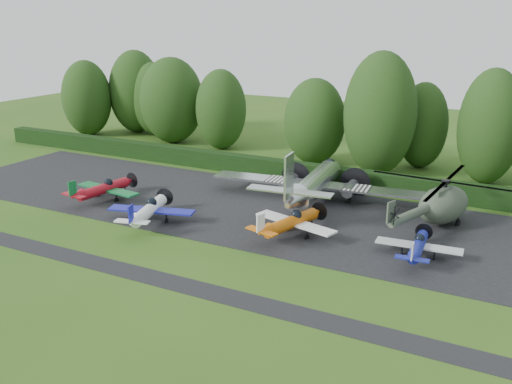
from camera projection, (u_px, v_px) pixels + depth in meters
The scene contains 19 objects.
ground at pixel (205, 249), 44.34m from camera, with size 160.00×160.00×0.00m, color #2C5718.
apron at pixel (263, 211), 52.79m from camera, with size 70.00×18.00×0.01m, color black.
taxiway_verge at pixel (158, 279), 39.27m from camera, with size 70.00×2.00×0.00m, color black.
hedgerow at pixel (309, 182), 62.09m from camera, with size 90.00×1.60×2.00m, color black.
transport_plane at pixel (314, 185), 54.35m from camera, with size 21.43×16.43×6.87m.
light_plane_red at pixel (104, 189), 55.60m from camera, with size 7.41×7.80×2.85m.
light_plane_white at pixel (149, 210), 49.39m from camera, with size 7.67×8.06×2.95m.
light_plane_orange at pixel (291, 222), 46.55m from camera, with size 7.58×7.97×2.91m.
light_plane_blue at pixel (418, 246), 42.26m from camera, with size 6.36×6.69×2.45m.
helicopter at pixel (444, 202), 48.49m from camera, with size 12.67×14.83×4.08m.
tree_0 at pixel (154, 99), 84.86m from camera, with size 6.55×6.55×10.82m.
tree_1 at pixel (87, 98), 84.65m from camera, with size 7.24×7.24×11.12m.
tree_3 at pixel (315, 121), 68.33m from camera, with size 7.39×7.39×10.33m.
tree_5 at pixel (380, 114), 63.00m from camera, with size 8.04×8.04×13.80m.
tree_6 at pixel (172, 100), 79.60m from camera, with size 8.94×8.94×11.91m.
tree_7 at pixel (422, 126), 66.52m from camera, with size 5.85×5.85×10.09m.
tree_8 at pixel (490, 127), 59.84m from camera, with size 6.64×6.64×12.30m.
tree_10 at pixel (221, 110), 75.84m from camera, with size 6.75×6.75×10.66m.
tree_11 at pixel (136, 92), 86.56m from camera, with size 8.01×8.01×12.45m.
Camera 1 is at (22.59, -34.46, 17.44)m, focal length 40.00 mm.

